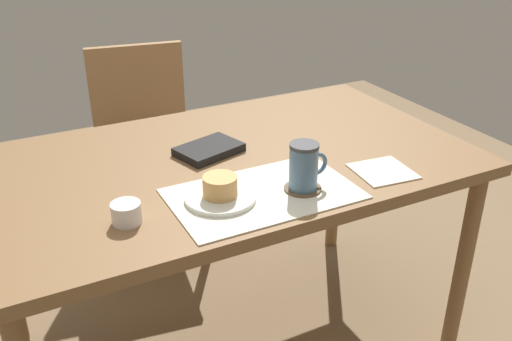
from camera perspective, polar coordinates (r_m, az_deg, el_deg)
dining_table at (r=1.67m, az=-2.73°, el=-0.74°), size 1.39×0.81×0.70m
wooden_chair at (r=2.38m, az=-10.97°, el=2.92°), size 0.48×0.48×0.83m
placemat at (r=1.44m, az=0.73°, el=-2.34°), size 0.47×0.29×0.00m
pastry_plate at (r=1.41m, az=-3.58°, el=-2.70°), size 0.18×0.18×0.01m
pastry at (r=1.39m, az=-3.62°, el=-1.56°), size 0.09×0.09×0.05m
coffee_coaster at (r=1.46m, az=4.69°, el=-1.80°), size 0.10×0.10×0.00m
coffee_mug at (r=1.43m, az=4.86°, el=0.46°), size 0.11×0.07×0.12m
paper_napkin at (r=1.59m, az=12.57°, el=-0.07°), size 0.16×0.16×0.00m
sugar_bowl at (r=1.35m, az=-12.84°, el=-4.16°), size 0.07×0.07×0.05m
small_book at (r=1.66m, az=-4.73°, el=2.10°), size 0.21×0.17×0.02m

